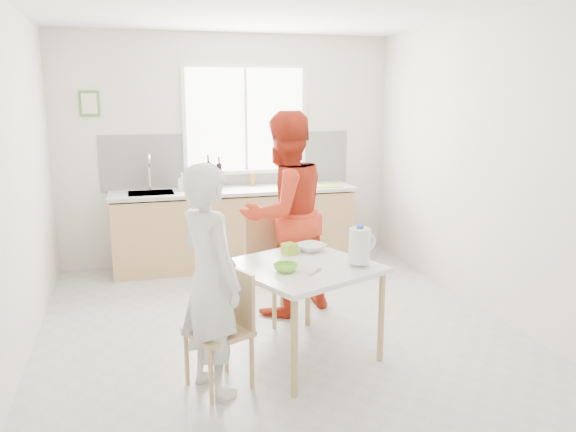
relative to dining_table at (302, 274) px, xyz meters
name	(u,v)px	position (x,y,z in m)	size (l,w,h in m)	color
ground	(277,328)	(-0.05, 0.57, -0.67)	(4.50, 4.50, 0.00)	#B7B7B2
room_shell	(277,139)	(-0.05, 0.57, 0.98)	(4.50, 4.50, 4.50)	silver
window	(245,120)	(0.15, 2.80, 1.03)	(1.50, 0.06, 1.30)	white
backsplash	(230,160)	(-0.05, 2.81, 0.56)	(3.00, 0.02, 0.65)	white
picture_frame	(89,103)	(-1.60, 2.80, 1.23)	(0.22, 0.03, 0.28)	#497D39
kitchen_counter	(235,231)	(-0.05, 2.52, -0.25)	(2.84, 0.64, 1.37)	tan
dining_table	(302,274)	(0.00, 0.00, 0.00)	(1.27, 1.27, 0.74)	white
chair_left	(226,324)	(-0.63, -0.27, -0.21)	(0.50, 0.50, 0.82)	tan
chair_far	(273,258)	(0.00, 0.90, -0.12)	(0.60, 0.60, 0.99)	tan
person_white	(210,281)	(-0.74, -0.31, 0.12)	(0.57, 0.38, 1.58)	silver
person_red	(284,214)	(0.12, 0.96, 0.26)	(0.90, 0.70, 1.86)	red
bowl_green	(286,268)	(-0.16, -0.12, 0.10)	(0.18, 0.18, 0.06)	#7AD030
bowl_white	(311,247)	(0.18, 0.35, 0.11)	(0.23, 0.23, 0.06)	white
milk_jug	(360,245)	(0.41, -0.13, 0.23)	(0.23, 0.16, 0.29)	white
green_box	(289,249)	(-0.02, 0.30, 0.12)	(0.10, 0.10, 0.09)	#93BC2B
spoon	(314,272)	(0.01, -0.23, 0.09)	(0.01, 0.01, 0.16)	#A5A5AA
cutting_board	(326,186)	(1.04, 2.40, 0.26)	(0.35, 0.25, 0.01)	#A0C72E
wine_bottle_a	(209,175)	(-0.33, 2.60, 0.41)	(0.07, 0.07, 0.32)	black
wine_bottle_b	(219,176)	(-0.21, 2.59, 0.40)	(0.07, 0.07, 0.30)	black
jar_amber	(253,179)	(0.20, 2.67, 0.33)	(0.06, 0.06, 0.16)	#905B1F
soap_bottle	(182,182)	(-0.64, 2.58, 0.35)	(0.09, 0.09, 0.20)	#999999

